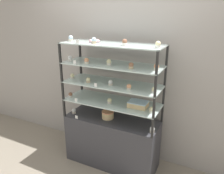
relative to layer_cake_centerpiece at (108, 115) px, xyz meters
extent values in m
plane|color=gray|center=(0.06, 0.01, -0.72)|extent=(20.00, 20.00, 0.00)
cube|color=gray|center=(0.06, 0.38, 0.58)|extent=(8.00, 0.05, 2.60)
cube|color=#333338|center=(0.06, 0.01, -0.38)|extent=(1.21, 0.45, 0.67)
cube|color=black|center=(-0.54, 0.22, 0.07)|extent=(0.02, 0.02, 0.24)
cube|color=black|center=(0.65, 0.22, 0.07)|extent=(0.02, 0.02, 0.24)
cube|color=black|center=(-0.54, -0.20, 0.07)|extent=(0.02, 0.02, 0.24)
cube|color=black|center=(0.65, -0.20, 0.07)|extent=(0.02, 0.02, 0.24)
cube|color=#B2C6C1|center=(0.06, 0.01, 0.19)|extent=(1.21, 0.45, 0.01)
cube|color=black|center=(-0.54, 0.22, 0.31)|extent=(0.02, 0.02, 0.24)
cube|color=black|center=(0.65, 0.22, 0.31)|extent=(0.02, 0.02, 0.24)
cube|color=black|center=(-0.54, -0.20, 0.31)|extent=(0.02, 0.02, 0.24)
cube|color=black|center=(0.65, -0.20, 0.31)|extent=(0.02, 0.02, 0.24)
cube|color=#B2C6C1|center=(0.06, 0.01, 0.43)|extent=(1.21, 0.45, 0.01)
cube|color=black|center=(-0.54, 0.22, 0.55)|extent=(0.02, 0.02, 0.24)
cube|color=black|center=(0.65, 0.22, 0.55)|extent=(0.02, 0.02, 0.24)
cube|color=black|center=(-0.54, -0.20, 0.55)|extent=(0.02, 0.02, 0.24)
cube|color=black|center=(0.65, -0.20, 0.55)|extent=(0.02, 0.02, 0.24)
cube|color=#B2C6C1|center=(0.06, 0.01, 0.67)|extent=(1.21, 0.45, 0.01)
cube|color=black|center=(-0.54, 0.22, 0.79)|extent=(0.02, 0.02, 0.24)
cube|color=black|center=(0.65, 0.22, 0.79)|extent=(0.02, 0.02, 0.24)
cube|color=black|center=(-0.54, -0.20, 0.79)|extent=(0.02, 0.02, 0.24)
cube|color=black|center=(0.65, -0.20, 0.79)|extent=(0.02, 0.02, 0.24)
cube|color=#B2C6C1|center=(0.06, 0.01, 0.91)|extent=(1.21, 0.45, 0.01)
cylinder|color=#DBBC84|center=(0.00, 0.00, -0.01)|extent=(0.15, 0.15, 0.08)
cylinder|color=#E5996B|center=(0.00, 0.00, 0.04)|extent=(0.16, 0.16, 0.01)
cube|color=#DBBC84|center=(0.40, 0.00, 0.22)|extent=(0.22, 0.16, 0.06)
cube|color=silver|center=(0.40, 0.00, 0.26)|extent=(0.22, 0.17, 0.01)
cylinder|color=beige|center=(-0.48, -0.08, -0.03)|extent=(0.05, 0.05, 0.03)
sphere|color=white|center=(-0.48, -0.08, 0.00)|extent=(0.05, 0.05, 0.05)
cylinder|color=beige|center=(0.62, -0.09, -0.03)|extent=(0.05, 0.05, 0.03)
sphere|color=white|center=(0.62, -0.09, 0.00)|extent=(0.05, 0.05, 0.05)
cube|color=white|center=(-0.35, -0.19, -0.03)|extent=(0.04, 0.00, 0.04)
cylinder|color=white|center=(-0.50, -0.10, 0.20)|extent=(0.05, 0.05, 0.03)
sphere|color=#8C5B42|center=(-0.50, -0.10, 0.23)|extent=(0.05, 0.05, 0.05)
cylinder|color=beige|center=(0.06, -0.06, 0.20)|extent=(0.05, 0.05, 0.03)
sphere|color=#F4EAB2|center=(0.06, -0.06, 0.23)|extent=(0.05, 0.05, 0.05)
cylinder|color=beige|center=(0.59, -0.08, 0.20)|extent=(0.05, 0.05, 0.03)
sphere|color=#F4EAB2|center=(0.59, -0.08, 0.23)|extent=(0.05, 0.05, 0.05)
cube|color=white|center=(-0.35, -0.19, 0.21)|extent=(0.04, 0.00, 0.04)
cylinder|color=beige|center=(-0.50, -0.03, 0.44)|extent=(0.05, 0.05, 0.02)
sphere|color=#F4EAB2|center=(-0.50, -0.03, 0.47)|extent=(0.05, 0.05, 0.05)
cylinder|color=#CCB28C|center=(-0.22, -0.09, 0.44)|extent=(0.05, 0.05, 0.02)
sphere|color=#F4EAB2|center=(-0.22, -0.09, 0.47)|extent=(0.05, 0.05, 0.05)
cylinder|color=beige|center=(0.07, -0.06, 0.44)|extent=(0.05, 0.05, 0.02)
sphere|color=white|center=(0.07, -0.06, 0.47)|extent=(0.05, 0.05, 0.05)
cylinder|color=beige|center=(0.32, -0.10, 0.44)|extent=(0.05, 0.05, 0.02)
sphere|color=#E5996B|center=(0.32, -0.10, 0.47)|extent=(0.05, 0.05, 0.05)
cylinder|color=white|center=(0.60, -0.08, 0.44)|extent=(0.05, 0.05, 0.02)
sphere|color=#F4EAB2|center=(0.60, -0.08, 0.47)|extent=(0.05, 0.05, 0.05)
cube|color=white|center=(-0.06, -0.19, 0.45)|extent=(0.04, 0.00, 0.04)
cylinder|color=white|center=(-0.48, -0.08, 0.68)|extent=(0.05, 0.05, 0.03)
sphere|color=white|center=(-0.48, -0.08, 0.71)|extent=(0.06, 0.06, 0.06)
cylinder|color=beige|center=(-0.23, -0.11, 0.68)|extent=(0.05, 0.05, 0.03)
sphere|color=#E5996B|center=(-0.23, -0.11, 0.71)|extent=(0.06, 0.06, 0.06)
cylinder|color=beige|center=(0.05, -0.06, 0.68)|extent=(0.05, 0.05, 0.03)
sphere|color=#F4EAB2|center=(0.05, -0.06, 0.71)|extent=(0.06, 0.06, 0.06)
cylinder|color=#CCB28C|center=(0.34, -0.10, 0.68)|extent=(0.05, 0.05, 0.03)
sphere|color=#8C5B42|center=(0.34, -0.10, 0.71)|extent=(0.06, 0.06, 0.06)
cylinder|color=beige|center=(0.60, -0.03, 0.68)|extent=(0.05, 0.05, 0.03)
sphere|color=#E5996B|center=(0.60, -0.03, 0.71)|extent=(0.06, 0.06, 0.06)
cube|color=white|center=(-0.33, -0.19, 0.69)|extent=(0.04, 0.00, 0.04)
cylinder|color=beige|center=(-0.48, -0.04, 0.93)|extent=(0.05, 0.05, 0.03)
sphere|color=silver|center=(-0.48, -0.04, 0.96)|extent=(0.05, 0.05, 0.05)
cylinder|color=#CCB28C|center=(-0.13, -0.09, 0.93)|extent=(0.05, 0.05, 0.03)
sphere|color=silver|center=(-0.13, -0.09, 0.96)|extent=(0.05, 0.05, 0.05)
cylinder|color=white|center=(0.25, -0.08, 0.93)|extent=(0.05, 0.05, 0.03)
sphere|color=#8C5B42|center=(0.25, -0.08, 0.96)|extent=(0.05, 0.05, 0.05)
cylinder|color=white|center=(0.61, -0.08, 0.93)|extent=(0.05, 0.05, 0.03)
sphere|color=#F4EAB2|center=(0.61, -0.08, 0.96)|extent=(0.05, 0.05, 0.05)
cube|color=white|center=(-0.28, -0.19, 0.93)|extent=(0.04, 0.00, 0.04)
torus|color=#EFB2BC|center=(-0.19, 0.02, 0.93)|extent=(0.13, 0.13, 0.03)
camera|label=1|loc=(1.17, -2.25, 1.26)|focal=35.00mm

